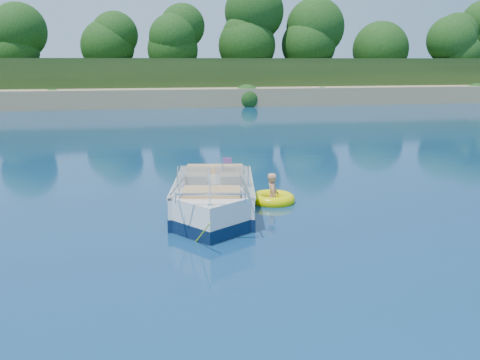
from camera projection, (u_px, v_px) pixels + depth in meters
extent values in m
plane|color=#0A2448|center=(196.00, 262.00, 10.32)|extent=(160.00, 160.00, 0.00)
cube|color=#8F7E53|center=(142.00, 99.00, 46.51)|extent=(170.00, 8.00, 2.00)
cube|color=black|center=(136.00, 82.00, 72.20)|extent=(170.00, 56.00, 6.00)
cylinder|color=black|center=(139.00, 66.00, 49.72)|extent=(0.44, 0.44, 3.60)
sphere|color=black|center=(138.00, 28.00, 48.97)|extent=(5.94, 5.94, 5.94)
cylinder|color=black|center=(349.00, 71.00, 51.89)|extent=(0.44, 0.44, 2.60)
sphere|color=black|center=(350.00, 45.00, 51.35)|extent=(4.29, 4.29, 4.29)
cube|color=white|center=(214.00, 199.00, 13.77)|extent=(2.60, 3.98, 1.02)
cube|color=white|center=(212.00, 219.00, 12.07)|extent=(1.91, 1.91, 1.02)
cube|color=#0B1A36|center=(214.00, 205.00, 13.80)|extent=(2.64, 4.02, 0.29)
cube|color=#0B1A36|center=(212.00, 225.00, 12.10)|extent=(1.95, 1.95, 0.29)
cube|color=tan|center=(214.00, 186.00, 13.99)|extent=(2.01, 2.82, 0.10)
cube|color=white|center=(214.00, 181.00, 13.66)|extent=(2.64, 3.99, 0.06)
cube|color=black|center=(216.00, 181.00, 15.72)|extent=(0.59, 0.43, 0.88)
cube|color=#8C9EA5|center=(195.00, 176.00, 12.93)|extent=(0.80, 0.49, 0.47)
cube|color=#8C9EA5|center=(231.00, 176.00, 12.94)|extent=(0.77, 0.29, 0.47)
cube|color=tan|center=(196.00, 182.00, 13.41)|extent=(0.63, 0.63, 0.39)
cube|color=tan|center=(231.00, 182.00, 13.43)|extent=(0.63, 0.63, 0.39)
cube|color=tan|center=(215.00, 172.00, 14.61)|extent=(1.59, 0.81, 0.37)
cube|color=tan|center=(212.00, 196.00, 12.14)|extent=(1.40, 0.96, 0.33)
cylinder|color=white|center=(210.00, 187.00, 11.14)|extent=(0.03, 0.03, 0.83)
cube|color=red|center=(227.00, 160.00, 12.86)|extent=(0.21, 0.05, 0.14)
cube|color=silver|center=(210.00, 205.00, 11.18)|extent=(0.11, 0.08, 0.05)
cylinder|color=#DFF21A|center=(203.00, 233.00, 10.95)|extent=(0.19, 1.04, 0.74)
torus|color=#F5EB00|center=(272.00, 199.00, 14.64)|extent=(1.61, 1.61, 0.33)
torus|color=red|center=(272.00, 199.00, 14.64)|extent=(1.32, 1.32, 0.11)
imported|color=tan|center=(272.00, 203.00, 14.58)|extent=(0.43, 0.77, 1.43)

